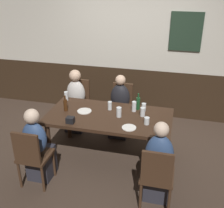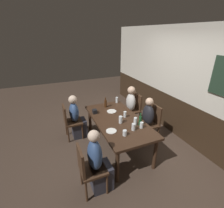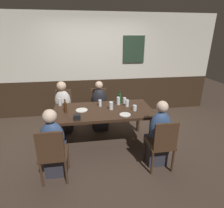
% 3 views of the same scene
% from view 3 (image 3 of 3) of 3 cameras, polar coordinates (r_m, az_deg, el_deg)
% --- Properties ---
extents(ground_plane, '(12.00, 12.00, 0.00)m').
position_cam_3_polar(ground_plane, '(3.74, -2.68, -12.34)').
color(ground_plane, '#423328').
extents(wall_back, '(6.40, 0.13, 2.60)m').
position_cam_3_polar(wall_back, '(4.84, -5.09, 11.88)').
color(wall_back, '#332316').
rests_on(wall_back, ground_plane).
extents(dining_table, '(1.86, 0.94, 0.74)m').
position_cam_3_polar(dining_table, '(3.42, -2.87, -2.97)').
color(dining_table, '#382316').
rests_on(dining_table, ground_plane).
extents(chair_right_near, '(0.40, 0.40, 0.88)m').
position_cam_3_polar(chair_right_near, '(2.94, 15.56, -11.74)').
color(chair_right_near, '#422B1C').
rests_on(chair_right_near, ground_plane).
extents(chair_left_near, '(0.40, 0.40, 0.88)m').
position_cam_3_polar(chair_left_near, '(2.76, -18.33, -14.43)').
color(chair_left_near, '#422B1C').
rests_on(chair_left_near, ground_plane).
extents(chair_mid_far, '(0.40, 0.40, 0.88)m').
position_cam_3_polar(chair_mid_far, '(4.30, -4.10, -0.35)').
color(chair_mid_far, '#422B1C').
rests_on(chair_mid_far, ground_plane).
extents(chair_left_far, '(0.40, 0.40, 0.88)m').
position_cam_3_polar(chair_left_far, '(4.32, -14.96, -0.94)').
color(chair_left_far, '#422B1C').
rests_on(chair_left_far, ground_plane).
extents(person_right_near, '(0.34, 0.37, 1.14)m').
position_cam_3_polar(person_right_near, '(3.08, 14.30, -10.48)').
color(person_right_near, '#2D2D38').
rests_on(person_right_near, ground_plane).
extents(person_left_near, '(0.34, 0.37, 1.11)m').
position_cam_3_polar(person_left_near, '(2.91, -17.79, -13.08)').
color(person_left_near, '#2D2D38').
rests_on(person_left_near, ground_plane).
extents(person_mid_far, '(0.34, 0.37, 1.11)m').
position_cam_3_polar(person_mid_far, '(4.16, -3.89, -1.60)').
color(person_mid_far, '#2D2D38').
rests_on(person_mid_far, ground_plane).
extents(person_left_far, '(0.34, 0.37, 1.13)m').
position_cam_3_polar(person_left_far, '(4.18, -15.14, -1.96)').
color(person_left_far, '#2D2D38').
rests_on(person_left_far, ground_plane).
extents(highball_clear, '(0.07, 0.07, 0.16)m').
position_cam_3_polar(highball_clear, '(3.62, 2.01, 0.84)').
color(highball_clear, silver).
rests_on(highball_clear, dining_table).
extents(beer_glass_half, '(0.06, 0.06, 0.15)m').
position_cam_3_polar(beer_glass_half, '(3.72, -16.24, 0.47)').
color(beer_glass_half, silver).
rests_on(beer_glass_half, dining_table).
extents(pint_glass_pale, '(0.07, 0.07, 0.12)m').
position_cam_3_polar(pint_glass_pale, '(3.71, 3.99, 1.05)').
color(pint_glass_pale, silver).
rests_on(pint_glass_pale, dining_table).
extents(tumbler_water, '(0.06, 0.06, 0.13)m').
position_cam_3_polar(tumbler_water, '(3.54, -3.82, 0.18)').
color(tumbler_water, silver).
rests_on(tumbler_water, dining_table).
extents(beer_glass_tall, '(0.07, 0.07, 0.10)m').
position_cam_3_polar(beer_glass_tall, '(3.36, 7.22, -1.37)').
color(beer_glass_tall, silver).
rests_on(beer_glass_tall, dining_table).
extents(tumbler_short, '(0.07, 0.07, 0.14)m').
position_cam_3_polar(tumbler_short, '(3.54, 4.81, 0.12)').
color(tumbler_short, silver).
rests_on(tumbler_short, dining_table).
extents(pint_glass_amber, '(0.08, 0.08, 0.15)m').
position_cam_3_polar(pint_glass_amber, '(3.38, -0.31, -0.72)').
color(pint_glass_amber, silver).
rests_on(pint_glass_amber, dining_table).
extents(beer_bottle_green, '(0.06, 0.06, 0.26)m').
position_cam_3_polar(beer_bottle_green, '(3.70, 2.49, 1.84)').
color(beer_bottle_green, '#194723').
rests_on(beer_bottle_green, dining_table).
extents(beer_bottle_brown, '(0.06, 0.06, 0.25)m').
position_cam_3_polar(beer_bottle_brown, '(3.35, -14.58, -0.98)').
color(beer_bottle_brown, '#42230F').
rests_on(beer_bottle_brown, dining_table).
extents(plate_white_large, '(0.22, 0.22, 0.01)m').
position_cam_3_polar(plate_white_large, '(3.40, -9.60, -1.92)').
color(plate_white_large, white).
rests_on(plate_white_large, dining_table).
extents(plate_white_small, '(0.20, 0.20, 0.01)m').
position_cam_3_polar(plate_white_small, '(3.18, 4.20, -3.38)').
color(plate_white_small, white).
rests_on(plate_white_small, dining_table).
extents(condiment_caddy, '(0.11, 0.09, 0.09)m').
position_cam_3_polar(condiment_caddy, '(3.04, -11.03, -4.09)').
color(condiment_caddy, black).
rests_on(condiment_caddy, dining_table).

